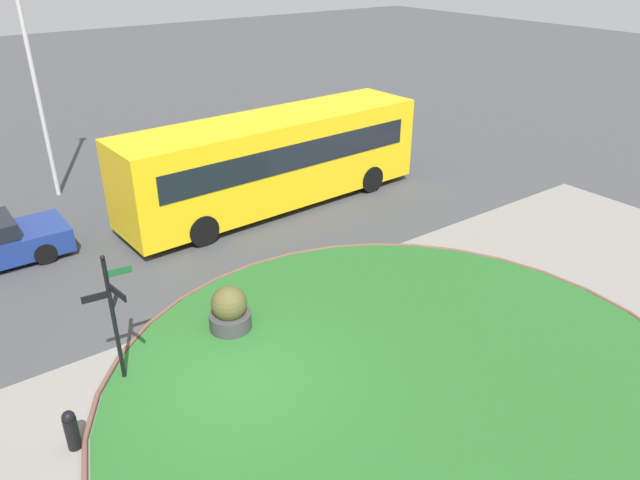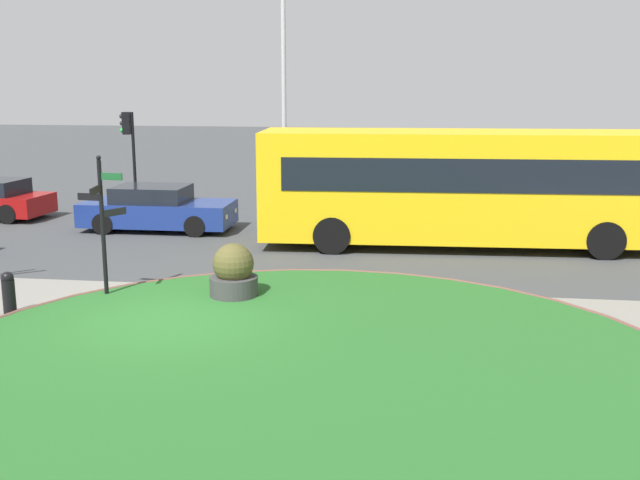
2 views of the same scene
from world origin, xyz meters
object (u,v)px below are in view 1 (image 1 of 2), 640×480
lamppost_tall (30,60)px  planter_near_signpost (230,312)px  bollard_foreground (71,430)px  signpost_directional (113,311)px  bus_yellow (274,159)px

lamppost_tall → planter_near_signpost: bearing=-85.1°
bollard_foreground → lamppost_tall: lamppost_tall is taller
planter_near_signpost → signpost_directional: bearing=-174.7°
lamppost_tall → bus_yellow: bearing=-43.1°
signpost_directional → planter_near_signpost: bearing=5.3°
bus_yellow → lamppost_tall: bearing=134.3°
signpost_directional → bollard_foreground: signpost_directional is taller
lamppost_tall → planter_near_signpost: size_ratio=7.54×
signpost_directional → planter_near_signpost: 2.98m
bollard_foreground → lamppost_tall: 14.23m
signpost_directional → lamppost_tall: 12.33m
bus_yellow → planter_near_signpost: (-5.03, -5.92, -1.17)m
bollard_foreground → lamppost_tall: size_ratio=0.10×
signpost_directional → lamppost_tall: lamppost_tall is taller
lamppost_tall → signpost_directional: bearing=-98.2°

